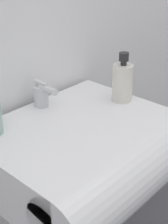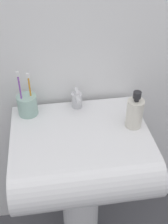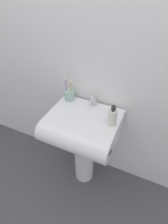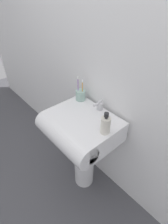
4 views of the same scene
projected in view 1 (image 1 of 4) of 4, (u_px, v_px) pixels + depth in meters
sink_basin at (90, 155)px, 1.03m from camera, size 0.56×0.49×0.18m
faucet at (42, 95)px, 1.11m from camera, size 0.05×0.10×0.09m
soap_bottle at (123, 82)px, 1.14m from camera, size 0.07×0.07×0.17m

